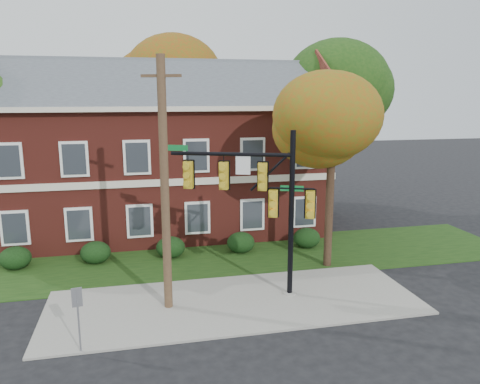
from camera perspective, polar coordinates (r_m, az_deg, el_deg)
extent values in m
plane|color=black|center=(17.39, 0.12, -14.79)|extent=(120.00, 120.00, 0.00)
cube|color=gray|center=(18.25, -0.59, -13.31)|extent=(14.00, 5.00, 0.08)
cube|color=#193811|center=(22.81, -3.23, -8.15)|extent=(30.00, 6.00, 0.04)
cube|color=maroon|center=(27.55, -9.47, 2.65)|extent=(18.00, 8.00, 7.00)
cube|color=beige|center=(27.23, -9.73, 10.19)|extent=(18.80, 8.80, 0.24)
cube|color=beige|center=(23.59, -8.91, 1.16)|extent=(18.00, 0.12, 0.35)
ellipsoid|color=black|center=(23.71, -25.72, -7.26)|extent=(1.40, 1.26, 1.05)
ellipsoid|color=black|center=(23.14, -17.20, -7.06)|extent=(1.40, 1.26, 1.05)
ellipsoid|color=black|center=(23.09, -8.46, -6.69)|extent=(1.40, 1.26, 1.05)
ellipsoid|color=black|center=(23.57, 0.10, -6.17)|extent=(1.40, 1.26, 1.05)
ellipsoid|color=black|center=(24.54, 8.14, -5.57)|extent=(1.40, 1.26, 1.05)
cylinder|color=black|center=(21.51, 10.84, -1.62)|extent=(0.36, 0.36, 5.76)
ellipsoid|color=#A73D0E|center=(20.99, 11.22, 7.99)|extent=(4.25, 4.25, 3.60)
ellipsoid|color=#A73D0E|center=(20.89, 13.29, 9.53)|extent=(3.50, 3.50, 3.00)
cylinder|color=black|center=(31.09, 11.13, 3.64)|extent=(0.36, 0.36, 7.04)
ellipsoid|color=#15390F|center=(30.80, 11.45, 11.77)|extent=(5.95, 5.95, 5.04)
ellipsoid|color=#15390F|center=(30.70, 13.44, 12.81)|extent=(4.90, 4.90, 4.20)
cylinder|color=black|center=(35.48, -8.62, 5.22)|extent=(0.36, 0.36, 7.68)
ellipsoid|color=#A6310E|center=(35.28, -8.86, 12.99)|extent=(6.46, 6.46, 5.47)
ellipsoid|color=#A6310E|center=(34.81, -7.22, 14.04)|extent=(5.32, 5.32, 4.56)
cylinder|color=gray|center=(18.97, 6.05, -12.25)|extent=(0.52, 0.52, 0.15)
cylinder|color=black|center=(17.93, 6.27, -2.92)|extent=(0.26, 0.26, 6.51)
cylinder|color=black|center=(17.72, -1.12, 4.64)|extent=(4.39, 1.80, 0.15)
cylinder|color=black|center=(17.69, 6.35, 0.44)|extent=(1.59, 0.67, 0.07)
cube|color=gold|center=(18.19, -6.32, 2.09)|extent=(0.48, 0.41, 1.08)
cube|color=gold|center=(17.89, -1.99, 1.99)|extent=(0.48, 0.41, 1.08)
cube|color=gold|center=(17.68, 2.76, 1.87)|extent=(0.48, 0.41, 1.08)
cube|color=silver|center=(17.70, 0.37, 3.27)|extent=(0.53, 0.23, 0.70)
cube|color=#0D672B|center=(18.17, -7.82, 5.35)|extent=(0.88, 0.37, 0.22)
cube|color=gold|center=(17.85, 4.07, -1.40)|extent=(0.48, 0.41, 1.08)
cube|color=gold|center=(17.81, 8.55, -1.54)|extent=(0.48, 0.41, 1.08)
cube|color=#0D672B|center=(17.69, 6.35, 0.44)|extent=(0.84, 0.35, 0.21)
cylinder|color=#4B3323|center=(16.65, -9.16, 0.47)|extent=(0.40, 0.40, 9.11)
cube|color=#4B3323|center=(16.35, -9.60, 13.81)|extent=(1.34, 0.66, 0.10)
cylinder|color=slate|center=(15.43, -19.07, -14.67)|extent=(0.07, 0.07, 2.13)
cube|color=slate|center=(15.11, -19.27, -12.03)|extent=(0.31, 0.09, 0.60)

